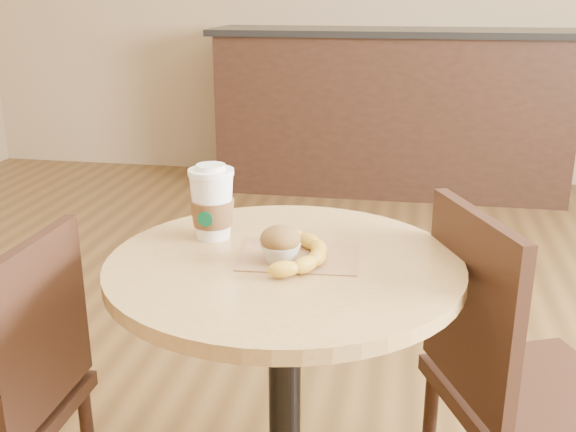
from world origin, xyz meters
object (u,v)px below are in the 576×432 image
object	(u,v)px
chair_left	(6,398)
banana	(302,253)
muffin	(280,244)
chair_right	(510,380)
coffee_cup	(212,205)
cafe_table	(285,350)

from	to	relation	value
chair_left	banana	size ratio (longest dim) A/B	3.34
chair_left	muffin	size ratio (longest dim) A/B	9.76
chair_right	muffin	size ratio (longest dim) A/B	10.37
chair_left	coffee_cup	world-z (taller)	coffee_cup
chair_right	banana	world-z (taller)	chair_right
cafe_table	chair_left	xyz separation A→B (m)	(-0.58, -0.14, -0.10)
chair_left	muffin	world-z (taller)	muffin
muffin	coffee_cup	bearing A→B (deg)	146.12
coffee_cup	chair_left	bearing A→B (deg)	-147.49
muffin	banana	xyz separation A→B (m)	(0.04, 0.01, -0.02)
muffin	chair_right	bearing A→B (deg)	11.76
cafe_table	chair_left	distance (m)	0.61
cafe_table	chair_left	world-z (taller)	chair_left
muffin	banana	world-z (taller)	muffin
coffee_cup	muffin	distance (m)	0.21
coffee_cup	muffin	bearing A→B (deg)	-31.74
coffee_cup	muffin	size ratio (longest dim) A/B	2.00
coffee_cup	banana	size ratio (longest dim) A/B	0.69
chair_right	coffee_cup	distance (m)	0.75
cafe_table	muffin	size ratio (longest dim) A/B	9.07
chair_left	chair_right	world-z (taller)	chair_right
coffee_cup	chair_right	bearing A→B (deg)	0.76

